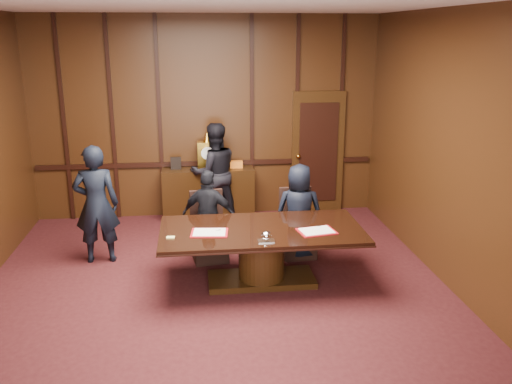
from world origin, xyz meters
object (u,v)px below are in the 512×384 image
at_px(signatory_right, 299,212).
at_px(witness_right, 214,173).
at_px(signatory_left, 209,216).
at_px(witness_left, 96,204).
at_px(sideboard, 208,191).
at_px(conference_table, 261,246).

distance_m(signatory_right, witness_right, 2.10).
xyz_separation_m(signatory_right, witness_right, (-1.14, 1.75, 0.17)).
relative_size(signatory_left, witness_left, 0.79).
distance_m(sideboard, conference_table, 2.78).
distance_m(conference_table, witness_right, 2.62).
xyz_separation_m(sideboard, signatory_left, (-0.05, -1.91, 0.19)).
bearing_deg(signatory_right, conference_table, 59.05).
bearing_deg(witness_right, conference_table, 89.15).
relative_size(sideboard, signatory_left, 1.18).
relative_size(conference_table, witness_left, 1.53).
height_order(conference_table, signatory_right, signatory_right).
bearing_deg(signatory_left, witness_left, 12.07).
relative_size(witness_left, witness_right, 0.99).
distance_m(conference_table, signatory_right, 1.05).
bearing_deg(signatory_right, signatory_left, 8.14).
xyz_separation_m(sideboard, witness_right, (0.10, -0.16, 0.38)).
bearing_deg(witness_right, witness_left, 30.31).
bearing_deg(signatory_right, witness_left, 4.46).
bearing_deg(witness_right, signatory_left, 73.12).
height_order(signatory_right, witness_left, witness_left).
relative_size(signatory_right, witness_left, 0.82).
xyz_separation_m(signatory_right, witness_left, (-2.88, 0.19, 0.16)).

